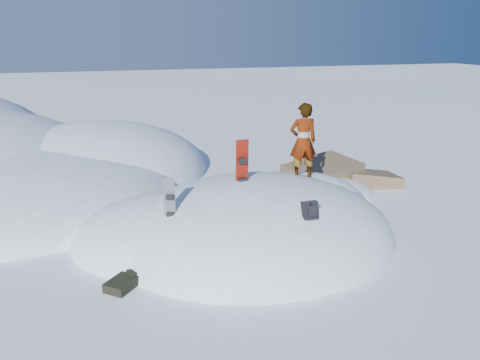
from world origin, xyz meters
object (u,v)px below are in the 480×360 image
object	(u,v)px
backpack	(310,210)
person	(303,141)
snowboard_red	(242,173)
snowboard_dark	(170,207)

from	to	relation	value
backpack	person	world-z (taller)	person
backpack	person	distance (m)	2.79
snowboard_red	person	distance (m)	1.93
snowboard_red	person	xyz separation A→B (m)	(1.80, 0.44, 0.55)
backpack	person	size ratio (longest dim) A/B	0.24
snowboard_dark	person	size ratio (longest dim) A/B	0.66
snowboard_red	person	size ratio (longest dim) A/B	0.84
snowboard_dark	backpack	distance (m)	3.00
backpack	person	bearing A→B (deg)	68.59
snowboard_dark	person	world-z (taller)	person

